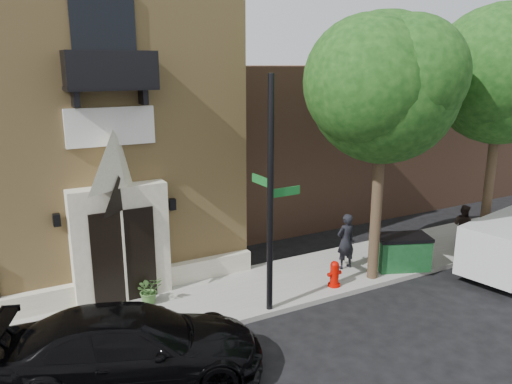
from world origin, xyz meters
The scene contains 13 objects.
ground centered at (0.00, 0.00, 0.00)m, with size 120.00×120.00×0.00m, color black.
sidewalk centered at (1.00, 1.50, 0.07)m, with size 42.00×3.00×0.15m, color gray.
church centered at (-2.99, 7.95, 4.63)m, with size 12.20×11.01×9.30m.
neighbour_building centered at (12.00, 9.00, 3.20)m, with size 18.00×8.00×6.40m, color brown.
street_tree_left centered at (6.03, 0.35, 5.87)m, with size 4.97×4.38×7.77m.
street_tree_mid centered at (11.03, 0.35, 6.20)m, with size 5.21×4.64×8.25m.
black_sedan centered at (-1.73, -0.94, 0.79)m, with size 2.21×5.45×1.58m, color black.
street_sign centered at (2.24, 0.22, 3.23)m, with size 0.97×0.97×6.12m.
fire_hydrant centered at (4.58, 0.49, 0.53)m, with size 0.45×0.36×0.78m.
dumpster centered at (7.29, 0.56, 0.70)m, with size 1.89×1.49×1.09m.
planter centered at (-0.49, 2.04, 0.54)m, with size 0.70×0.60×0.77m, color #467134.
pedestrian_near centered at (5.71, 1.42, 1.05)m, with size 0.66×0.43×1.80m, color black.
pedestrian_far centered at (10.64, 1.03, 0.91)m, with size 0.74×0.58×1.52m, color black.
Camera 1 is at (-3.86, -10.28, 6.50)m, focal length 35.00 mm.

